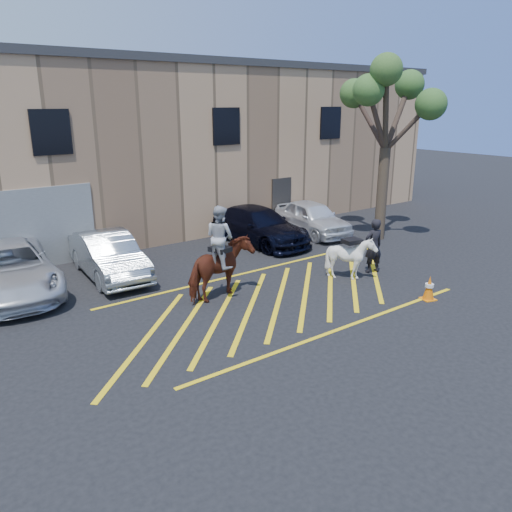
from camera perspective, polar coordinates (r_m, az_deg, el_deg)
ground at (r=14.99m, az=1.93°, el=-4.61°), size 90.00×90.00×0.00m
car_white_pickup at (r=16.70m, az=-26.45°, el=-1.39°), size 2.92×5.63×1.52m
car_silver_sedan at (r=17.13m, az=-16.50°, el=0.06°), size 1.79×4.50×1.46m
car_blue_suv at (r=20.45m, az=0.28°, el=3.50°), size 2.36×5.10×1.44m
car_white_suv at (r=22.03m, az=6.43°, el=4.39°), size 2.26×4.43×1.44m
handler at (r=17.24m, az=13.28°, el=1.13°), size 0.75×0.57×1.86m
warehouse at (r=24.53m, az=-16.07°, el=12.07°), size 32.42×10.20×7.30m
hatching_zone at (r=14.77m, az=2.66°, el=-4.94°), size 12.60×5.12×0.01m
mounted_bay at (r=14.52m, az=-4.10°, el=-0.67°), size 2.28×1.43×2.78m
saddled_white at (r=16.48m, az=10.79°, el=-0.18°), size 1.33×1.46×1.44m
traffic_cone at (r=15.46m, az=19.18°, el=-3.45°), size 0.47×0.47×0.73m
tree at (r=21.16m, az=14.94°, el=16.99°), size 3.99×4.37×7.31m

